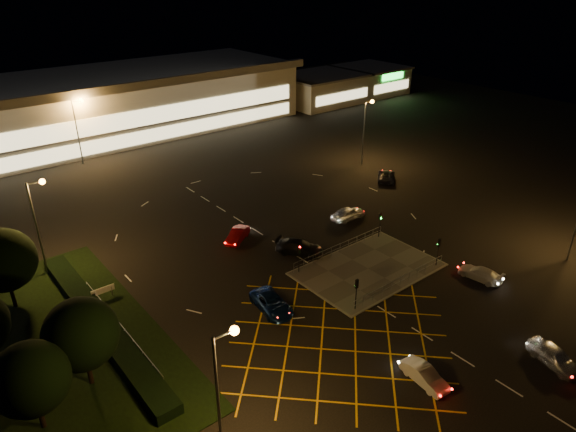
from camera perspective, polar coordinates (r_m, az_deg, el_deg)
ground at (r=53.80m, az=5.87°, el=-5.76°), size 180.00×180.00×0.00m
pedestrian_island at (r=53.87m, az=8.89°, el=-5.83°), size 14.00×9.00×0.12m
grass_verge at (r=47.55m, az=-25.75°, el=-13.45°), size 18.00×30.00×0.08m
hedge at (r=48.03m, az=-20.10°, el=-11.11°), size 2.00×26.00×1.00m
supermarket at (r=102.04m, az=-19.54°, el=11.68°), size 72.00×26.50×10.50m
retail_unit_a at (r=119.20m, az=3.67°, el=13.97°), size 18.80×14.80×6.35m
retail_unit_b at (r=130.31m, az=9.07°, el=14.77°), size 14.80×14.80×6.35m
streetlight_sw at (r=31.56m, az=-7.23°, el=-17.72°), size 1.78×0.56×10.03m
streetlight_nw at (r=55.22m, az=-25.96°, el=0.15°), size 1.78×0.56×10.03m
streetlight_ne at (r=80.24m, az=8.69°, el=10.15°), size 1.78×0.56×10.03m
streetlight_far_left at (r=86.01m, az=-22.25°, el=9.60°), size 1.78×0.56×10.03m
streetlight_far_right at (r=105.71m, az=-1.24°, el=14.30°), size 1.78×0.56×10.03m
signal_sw at (r=46.62m, az=7.62°, el=-7.94°), size 0.28×0.30×3.15m
signal_se at (r=54.84m, az=16.40°, el=-3.26°), size 0.28×0.30×3.15m
signal_nw at (r=51.49m, az=1.23°, el=-4.12°), size 0.28×0.30×3.15m
signal_ne at (r=59.03m, az=10.19°, el=-0.36°), size 0.28×0.30×3.15m
tree_a at (r=38.45m, az=-26.72°, el=-15.86°), size 5.04×5.04×6.86m
tree_c at (r=51.74m, az=-29.13°, el=-4.32°), size 5.76×5.76×7.84m
tree_e at (r=40.32m, az=-22.00°, el=-12.08°), size 5.40×5.40×7.35m
car_near_silver at (r=46.55m, az=27.50°, el=-13.68°), size 2.86×4.76×1.52m
car_queue_white at (r=41.53m, az=14.92°, el=-16.73°), size 1.80×4.12×1.32m
car_left_blue at (r=47.18m, az=-1.83°, el=-9.67°), size 3.07×5.43×1.43m
car_far_dkgrey at (r=55.74m, az=1.29°, el=-3.48°), size 4.73×5.50×1.52m
car_right_silver at (r=63.53m, az=6.71°, el=0.30°), size 4.69×2.02×1.58m
car_circ_red at (r=58.54m, az=-5.64°, el=-2.14°), size 4.32×3.50×1.38m
car_east_grey at (r=76.08m, az=10.86°, el=4.39°), size 5.26×4.98×1.38m
car_approach_white at (r=54.94m, az=20.57°, el=-5.98°), size 2.24×4.52×1.26m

